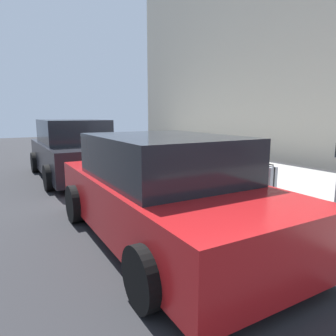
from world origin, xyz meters
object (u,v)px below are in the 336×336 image
object	(u,v)px
suitcase_navy_2	(229,181)
bollard_post	(151,160)
parked_car_charcoal_1	(74,151)
parked_car_red_0	(163,191)
suitcase_silver_0	(264,187)
suitcase_black_4	(198,173)
suitcase_maroon_5	(181,168)
fire_hydrant	(166,161)
suitcase_teal_1	(241,188)
suitcase_red_3	(211,175)

from	to	relation	value
suitcase_navy_2	bollard_post	bearing A→B (deg)	4.01
parked_car_charcoal_1	parked_car_red_0	bearing A→B (deg)	180.00
suitcase_navy_2	parked_car_red_0	size ratio (longest dim) A/B	0.18
suitcase_silver_0	suitcase_black_4	distance (m)	2.15
suitcase_maroon_5	bollard_post	bearing A→B (deg)	3.69
suitcase_navy_2	parked_car_charcoal_1	distance (m)	4.77
suitcase_navy_2	fire_hydrant	size ratio (longest dim) A/B	1.04
suitcase_silver_0	suitcase_black_4	world-z (taller)	suitcase_silver_0
suitcase_silver_0	bollard_post	world-z (taller)	suitcase_silver_0
suitcase_navy_2	fire_hydrant	distance (m)	2.54
fire_hydrant	bollard_post	xyz separation A→B (m)	(0.59, 0.15, -0.04)
suitcase_teal_1	suitcase_maroon_5	size ratio (longest dim) A/B	0.93
suitcase_maroon_5	parked_car_charcoal_1	xyz separation A→B (m)	(2.54, 2.08, 0.32)
suitcase_teal_1	parked_car_charcoal_1	bearing A→B (deg)	23.56
suitcase_teal_1	parked_car_charcoal_1	xyz separation A→B (m)	(4.74, 2.07, 0.37)
suitcase_silver_0	fire_hydrant	distance (m)	3.58
suitcase_navy_2	parked_car_red_0	bearing A→B (deg)	115.48
suitcase_navy_2	bollard_post	world-z (taller)	suitcase_navy_2
suitcase_maroon_5	fire_hydrant	size ratio (longest dim) A/B	1.20
suitcase_red_3	suitcase_maroon_5	world-z (taller)	suitcase_maroon_5
suitcase_silver_0	suitcase_maroon_5	world-z (taller)	suitcase_maroon_5
suitcase_silver_0	parked_car_red_0	size ratio (longest dim) A/B	0.19
suitcase_black_4	parked_car_charcoal_1	distance (m)	3.83
suitcase_teal_1	suitcase_black_4	xyz separation A→B (m)	(1.63, -0.14, 0.02)
suitcase_navy_2	parked_car_red_0	world-z (taller)	parked_car_red_0
suitcase_red_3	parked_car_charcoal_1	xyz separation A→B (m)	(3.68, 2.15, 0.32)
suitcase_red_3	suitcase_black_4	distance (m)	0.57
fire_hydrant	parked_car_red_0	bearing A→B (deg)	149.16
suitcase_teal_1	suitcase_black_4	distance (m)	1.64
suitcase_teal_1	parked_car_red_0	bearing A→B (deg)	104.27
bollard_post	suitcase_navy_2	bearing A→B (deg)	-175.99
parked_car_red_0	bollard_post	bearing A→B (deg)	-25.48
suitcase_red_3	parked_car_charcoal_1	distance (m)	4.27
suitcase_black_4	fire_hydrant	world-z (taller)	fire_hydrant
fire_hydrant	parked_car_red_0	distance (m)	4.18
suitcase_navy_2	parked_car_charcoal_1	bearing A→B (deg)	27.69
suitcase_teal_1	suitcase_navy_2	distance (m)	0.55
suitcase_silver_0	suitcase_navy_2	distance (m)	1.06
bollard_post	parked_car_red_0	distance (m)	4.63
suitcase_black_4	parked_car_charcoal_1	xyz separation A→B (m)	(3.11, 2.20, 0.35)
bollard_post	parked_car_red_0	size ratio (longest dim) A/B	0.16
suitcase_red_3	suitcase_maroon_5	size ratio (longest dim) A/B	0.94
bollard_post	suitcase_maroon_5	bearing A→B (deg)	-176.31
bollard_post	parked_car_charcoal_1	distance (m)	2.29
suitcase_navy_2	suitcase_maroon_5	xyz separation A→B (m)	(1.67, 0.13, 0.04)
suitcase_silver_0	suitcase_black_4	bearing A→B (deg)	-2.25
suitcase_maroon_5	bollard_post	xyz separation A→B (m)	(1.45, 0.09, 0.04)
suitcase_navy_2	parked_car_charcoal_1	world-z (taller)	parked_car_charcoal_1
suitcase_red_3	parked_car_charcoal_1	size ratio (longest dim) A/B	0.20
suitcase_silver_0	bollard_post	xyz separation A→B (m)	(4.17, 0.13, -0.03)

